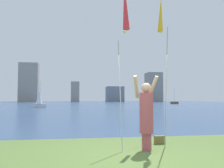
{
  "coord_description": "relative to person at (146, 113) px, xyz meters",
  "views": [
    {
      "loc": [
        -1.43,
        -5.45,
        1.32
      ],
      "look_at": [
        0.8,
        8.28,
        2.15
      ],
      "focal_mm": 39.22,
      "sensor_mm": 36.0,
      "label": 1
    }
  ],
  "objects": [
    {
      "name": "ground",
      "position": [
        -0.45,
        50.33,
        -1.0
      ],
      "size": [
        120.0,
        138.0,
        0.12
      ],
      "color": "#4C662D"
    },
    {
      "name": "person",
      "position": [
        0.0,
        0.0,
        0.0
      ],
      "size": [
        0.7,
        0.52,
        1.92
      ],
      "rotation": [
        0.0,
        0.0,
        -0.11
      ],
      "color": "#B24C59",
      "rests_on": "ground"
    },
    {
      "name": "kite_flag_left",
      "position": [
        -0.64,
        -0.39,
        2.53
      ],
      "size": [
        0.16,
        1.12,
        4.2
      ],
      "color": "#B2B2B7",
      "rests_on": "ground"
    },
    {
      "name": "kite_flag_right",
      "position": [
        0.64,
        0.56,
        2.66
      ],
      "size": [
        0.16,
        0.65,
        4.25
      ],
      "color": "#B2B2B7",
      "rests_on": "ground"
    },
    {
      "name": "bag",
      "position": [
        0.65,
        0.82,
        -0.83
      ],
      "size": [
        0.31,
        0.13,
        0.23
      ],
      "color": "olive",
      "rests_on": "ground"
    },
    {
      "name": "sailboat_3",
      "position": [
        23.24,
        51.6,
        -0.61
      ],
      "size": [
        1.51,
        2.16,
        4.04
      ],
      "color": "brown",
      "rests_on": "ground"
    },
    {
      "name": "sailboat_7",
      "position": [
        -6.74,
        31.72,
        0.26
      ],
      "size": [
        1.91,
        1.06,
        3.85
      ],
      "color": "silver",
      "rests_on": "ground"
    },
    {
      "name": "skyline_tower_1",
      "position": [
        -18.96,
        94.48,
        6.75
      ],
      "size": [
        7.3,
        5.06,
        15.4
      ],
      "color": "gray",
      "rests_on": "ground"
    },
    {
      "name": "skyline_tower_2",
      "position": [
        -0.78,
        98.44,
        3.27
      ],
      "size": [
        3.47,
        5.44,
        8.42
      ],
      "color": "gray",
      "rests_on": "ground"
    },
    {
      "name": "skyline_tower_3",
      "position": [
        15.7,
        95.07,
        2.24
      ],
      "size": [
        7.16,
        5.58,
        6.36
      ],
      "color": "gray",
      "rests_on": "ground"
    },
    {
      "name": "skyline_tower_4",
      "position": [
        32.06,
        93.14,
        5.18
      ],
      "size": [
        6.01,
        6.77,
        12.25
      ],
      "color": "gray",
      "rests_on": "ground"
    }
  ]
}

